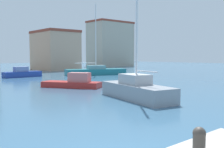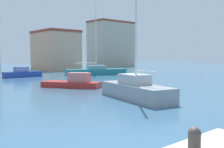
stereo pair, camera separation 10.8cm
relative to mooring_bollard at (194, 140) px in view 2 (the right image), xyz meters
name	(u,v)px [view 2 (the right image)]	position (x,y,z in m)	size (l,w,h in m)	color
water	(101,80)	(14.36, 21.42, -1.23)	(160.00, 160.00, 0.00)	#38607F
mooring_bollard	(194,140)	(0.00, 0.00, 0.00)	(0.25, 0.25, 0.55)	#38332D
sailboat_grey_far_left	(135,89)	(7.78, 9.22, -0.59)	(3.07, 6.39, 8.83)	gray
motorboat_red_mid_harbor	(73,83)	(8.09, 17.28, -0.80)	(4.21, 5.28, 1.34)	#B22823
sailboat_teal_outer_mooring	(96,71)	(18.87, 28.29, -0.68)	(9.16, 4.96, 10.37)	#1E707A
motorboat_blue_distant_east	(22,73)	(9.03, 31.48, -0.72)	(5.02, 1.62, 1.39)	#233D93
waterfront_apartments	(56,50)	(21.33, 45.29, 2.72)	(6.85, 9.43, 7.88)	tan
warehouse_block	(111,44)	(41.76, 52.13, 4.84)	(11.51, 7.21, 12.11)	#B2A893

